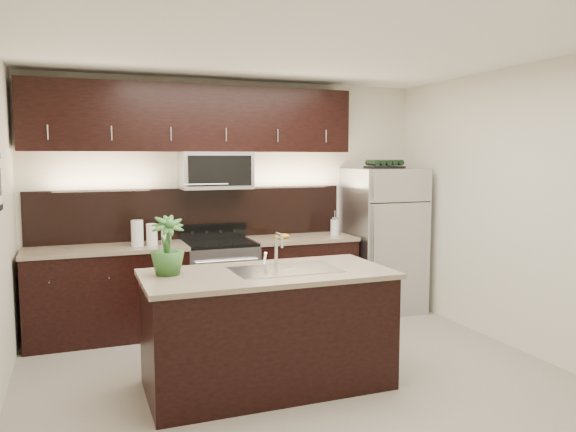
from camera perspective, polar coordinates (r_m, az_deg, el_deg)
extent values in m
plane|color=gray|center=(4.87, 1.05, -16.23)|extent=(4.50, 4.50, 0.00)
cube|color=beige|center=(6.43, -5.56, 1.57)|extent=(4.50, 0.02, 2.70)
cube|color=beige|center=(2.80, 16.54, -4.39)|extent=(4.50, 0.02, 2.70)
cube|color=beige|center=(5.76, 22.34, 0.64)|extent=(0.02, 4.00, 2.70)
cube|color=white|center=(4.59, 1.12, 16.76)|extent=(4.50, 4.00, 0.02)
cube|color=black|center=(4.97, -27.23, 3.11)|extent=(0.01, 0.32, 0.46)
cube|color=white|center=(4.97, -27.20, 3.11)|extent=(0.00, 0.24, 0.36)
cube|color=black|center=(6.04, -17.84, -7.62)|extent=(1.57, 0.62, 0.90)
cube|color=black|center=(6.49, 1.34, -6.39)|extent=(1.16, 0.62, 0.90)
cube|color=#B2B2B7|center=(6.21, -6.96, -7.02)|extent=(0.76, 0.62, 0.90)
cube|color=black|center=(6.12, -7.02, -2.77)|extent=(0.76, 0.60, 0.03)
cube|color=tan|center=(5.95, -17.99, -3.21)|extent=(1.59, 0.65, 0.04)
cube|color=tan|center=(6.41, 1.35, -2.28)|extent=(1.18, 0.65, 0.04)
cube|color=black|center=(6.32, -9.49, 0.26)|extent=(3.49, 0.02, 0.56)
cube|color=#B2B2B7|center=(6.16, -7.36, 4.62)|extent=(0.76, 0.40, 0.40)
cube|color=black|center=(6.16, -9.38, 9.71)|extent=(3.49, 0.33, 0.70)
cube|color=black|center=(4.60, -2.10, -11.63)|extent=(1.90, 0.90, 0.90)
cube|color=tan|center=(4.48, -2.12, -5.89)|extent=(1.96, 0.96, 0.04)
cube|color=silver|center=(4.52, -0.32, -5.44)|extent=(0.84, 0.50, 0.01)
cylinder|color=silver|center=(4.70, -1.21, -3.60)|extent=(0.03, 0.03, 0.24)
cylinder|color=silver|center=(4.61, -0.93, -1.89)|extent=(0.02, 0.14, 0.02)
cylinder|color=silver|center=(4.55, -0.63, -2.63)|extent=(0.02, 0.02, 0.10)
cube|color=#B2B2B7|center=(6.82, 9.64, -2.42)|extent=(0.82, 0.74, 1.71)
cube|color=black|center=(6.75, 9.77, 4.90)|extent=(0.42, 0.26, 0.03)
cylinder|color=black|center=(6.67, 8.58, 5.34)|extent=(0.07, 0.24, 0.07)
cylinder|color=black|center=(6.71, 9.18, 5.33)|extent=(0.07, 0.24, 0.07)
cylinder|color=black|center=(6.75, 9.78, 5.33)|extent=(0.07, 0.24, 0.07)
cylinder|color=black|center=(6.79, 10.36, 5.32)|extent=(0.07, 0.24, 0.07)
cylinder|color=black|center=(6.83, 10.94, 5.31)|extent=(0.07, 0.24, 0.07)
imported|color=#2C5C24|center=(4.40, -12.15, -2.95)|extent=(0.26, 0.26, 0.46)
cylinder|color=silver|center=(5.90, -15.07, -1.69)|extent=(0.12, 0.12, 0.27)
cylinder|color=white|center=(5.92, -13.66, -1.85)|extent=(0.11, 0.11, 0.22)
cylinder|color=white|center=(5.95, -12.27, -1.95)|extent=(0.10, 0.10, 0.19)
cylinder|color=silver|center=(6.51, 4.76, -1.16)|extent=(0.09, 0.09, 0.19)
cylinder|color=silver|center=(6.50, 4.77, -0.25)|extent=(0.10, 0.10, 0.02)
cylinder|color=silver|center=(6.49, 4.78, 0.16)|extent=(0.01, 0.01, 0.08)
ellipsoid|color=yellow|center=(6.21, -1.13, -2.09)|extent=(0.22, 0.19, 0.06)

